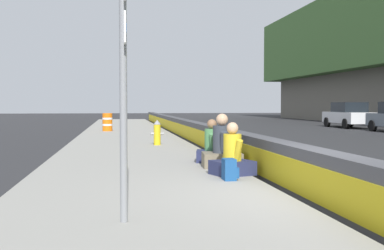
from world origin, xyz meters
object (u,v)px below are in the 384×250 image
Objects in this scene: construction_barrel at (107,122)px; seated_person_rear at (212,148)px; backpack at (230,170)px; parked_car_midline at (349,115)px; route_sign_post at (124,47)px; seated_person_foreground at (232,158)px; fire_hydrant at (157,132)px; seated_person_middle at (222,150)px.

seated_person_rear is at bearing -168.86° from construction_barrel.
parked_car_midline reaches higher than backpack.
route_sign_post is 3.41× the size of seated_person_foreground.
fire_hydrant is 2.20× the size of backpack.
backpack is (-0.66, 0.21, -0.14)m from seated_person_foreground.
backpack is at bearing 175.41° from seated_person_rear.
parked_car_midline is (19.46, -12.92, 0.35)m from seated_person_middle.
seated_person_foreground is 1.11× the size of construction_barrel.
seated_person_foreground is 24.41m from parked_car_midline.
seated_person_foreground is at bearing 179.50° from seated_person_rear.
parked_car_midline reaches higher than construction_barrel.
seated_person_rear is (5.80, -2.22, -1.77)m from route_sign_post.
fire_hydrant is 9.46m from construction_barrel.
seated_person_middle is 0.27× the size of parked_car_midline.
route_sign_post is 0.79× the size of parked_car_midline.
seated_person_rear is 1.10× the size of construction_barrel.
construction_barrel is (16.59, 2.81, 0.15)m from seated_person_foreground.
seated_person_foreground is at bearing -31.51° from route_sign_post.
construction_barrel is (20.18, 0.61, -1.61)m from route_sign_post.
route_sign_post reaches higher than construction_barrel.
seated_person_foreground is 0.87× the size of seated_person_middle.
backpack is 0.42× the size of construction_barrel.
seated_person_middle is 1.27× the size of construction_barrel.
parked_car_midline is at bearing -32.12° from seated_person_foreground.
route_sign_post reaches higher than backpack.
seated_person_middle is at bearing -2.46° from seated_person_foreground.
seated_person_rear is 2.88m from backpack.
seated_person_middle is (1.20, -0.05, 0.05)m from seated_person_foreground.
fire_hydrant is (10.91, -1.29, -1.65)m from route_sign_post.
seated_person_rear is 22.55m from parked_car_midline.
backpack is (-7.98, -0.70, -0.25)m from fire_hydrant.
seated_person_middle is at bearing -25.17° from route_sign_post.
seated_person_foreground is 16.83m from construction_barrel.
parked_car_midline is at bearing -75.53° from construction_barrel.
fire_hydrant is 5.20m from seated_person_rear.
backpack is at bearing -34.14° from route_sign_post.
construction_barrel is (15.39, 2.86, 0.10)m from seated_person_middle.
fire_hydrant is 0.73× the size of seated_person_middle.
seated_person_rear is at bearing -20.93° from route_sign_post.
seated_person_foreground is 0.23× the size of parked_car_midline.
route_sign_post is 4.09× the size of fire_hydrant.
fire_hydrant is 6.20m from seated_person_middle.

